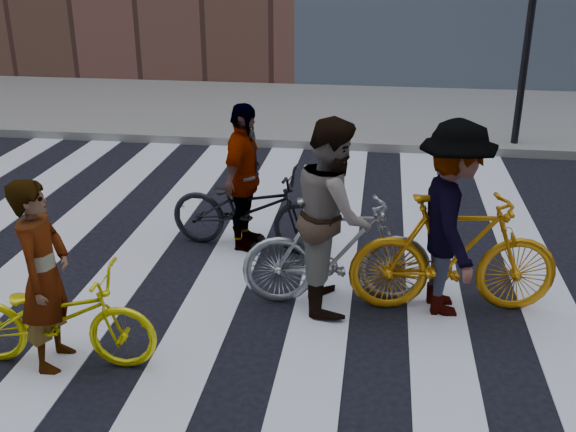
% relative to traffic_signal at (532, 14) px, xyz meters
% --- Properties ---
extents(ground, '(100.00, 100.00, 0.00)m').
position_rel_traffic_signal_xyz_m(ground, '(-4.40, -5.32, -2.28)').
color(ground, black).
rests_on(ground, ground).
extents(sidewalk_far, '(100.00, 5.00, 0.15)m').
position_rel_traffic_signal_xyz_m(sidewalk_far, '(-4.40, 2.18, -2.20)').
color(sidewalk_far, gray).
rests_on(sidewalk_far, ground).
extents(zebra_crosswalk, '(8.25, 10.00, 0.01)m').
position_rel_traffic_signal_xyz_m(zebra_crosswalk, '(-4.40, -5.32, -2.27)').
color(zebra_crosswalk, silver).
rests_on(zebra_crosswalk, ground).
extents(traffic_signal, '(0.22, 0.42, 3.33)m').
position_rel_traffic_signal_xyz_m(traffic_signal, '(0.00, 0.00, 0.00)').
color(traffic_signal, black).
rests_on(traffic_signal, ground).
extents(bike_yellow_left, '(1.72, 0.69, 0.88)m').
position_rel_traffic_signal_xyz_m(bike_yellow_left, '(-4.86, -6.93, -1.84)').
color(bike_yellow_left, '#F1EB0D').
rests_on(bike_yellow_left, ground).
extents(bike_silver_mid, '(1.90, 0.81, 1.11)m').
position_rel_traffic_signal_xyz_m(bike_silver_mid, '(-2.63, -5.56, -1.73)').
color(bike_silver_mid, '#9A9EA3').
rests_on(bike_silver_mid, ground).
extents(bike_yellow_right, '(2.03, 0.79, 1.19)m').
position_rel_traffic_signal_xyz_m(bike_yellow_right, '(-1.53, -5.55, -1.69)').
color(bike_yellow_right, orange).
rests_on(bike_yellow_right, ground).
extents(bike_dark_rear, '(1.93, 0.87, 0.98)m').
position_rel_traffic_signal_xyz_m(bike_dark_rear, '(-3.73, -4.41, -1.79)').
color(bike_dark_rear, black).
rests_on(bike_dark_rear, ground).
extents(rider_left, '(0.43, 0.63, 1.65)m').
position_rel_traffic_signal_xyz_m(rider_left, '(-4.91, -6.93, -1.45)').
color(rider_left, slate).
rests_on(rider_left, ground).
extents(rider_mid, '(0.85, 1.01, 1.88)m').
position_rel_traffic_signal_xyz_m(rider_mid, '(-2.68, -5.56, -1.34)').
color(rider_mid, slate).
rests_on(rider_mid, ground).
extents(rider_right, '(0.84, 1.29, 1.88)m').
position_rel_traffic_signal_xyz_m(rider_right, '(-1.58, -5.55, -1.34)').
color(rider_right, slate).
rests_on(rider_right, ground).
extents(rider_rear, '(0.53, 1.05, 1.71)m').
position_rel_traffic_signal_xyz_m(rider_rear, '(-3.78, -4.41, -1.42)').
color(rider_rear, slate).
rests_on(rider_rear, ground).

